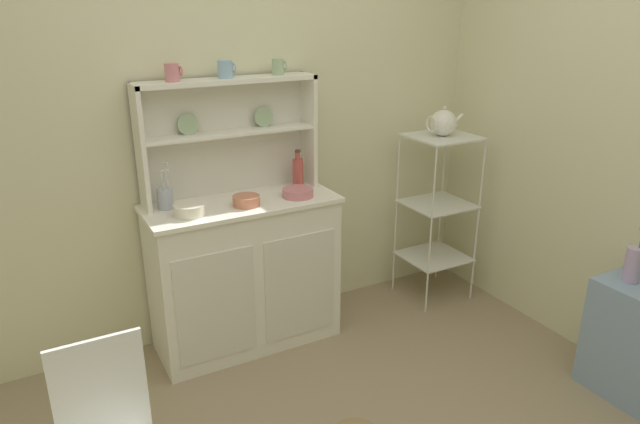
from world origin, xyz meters
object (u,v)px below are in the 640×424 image
bowl_mixing_large (190,210)px  hutch_shelf_unit (227,127)px  flower_vase (634,261)px  jam_bottle (298,172)px  bakers_rack (438,199)px  utensil_jar (165,198)px  hutch_cabinet (245,272)px  cup_rose_0 (172,72)px  porcelain_teapot (443,123)px

bowl_mixing_large → hutch_shelf_unit: bearing=37.7°
bowl_mixing_large → flower_vase: flower_vase is taller
bowl_mixing_large → jam_bottle: size_ratio=0.73×
bowl_mixing_large → flower_vase: 2.19m
bakers_rack → utensil_jar: (-1.70, 0.15, 0.24)m
hutch_shelf_unit → jam_bottle: 0.49m
jam_bottle → hutch_cabinet: bearing=-167.4°
cup_rose_0 → utensil_jar: size_ratio=0.36×
hutch_cabinet → jam_bottle: (0.39, 0.09, 0.51)m
hutch_shelf_unit → porcelain_teapot: size_ratio=3.87×
cup_rose_0 → utensil_jar: cup_rose_0 is taller
hutch_cabinet → hutch_shelf_unit: hutch_shelf_unit is taller
flower_vase → utensil_jar: bearing=144.0°
cup_rose_0 → utensil_jar: (-0.10, -0.04, -0.63)m
hutch_cabinet → porcelain_teapot: porcelain_teapot is taller
utensil_jar → porcelain_teapot: (1.70, -0.15, 0.26)m
flower_vase → bakers_rack: bearing=98.8°
porcelain_teapot → flower_vase: (0.19, -1.23, -0.48)m
jam_bottle → flower_vase: (1.12, -1.38, -0.25)m
bakers_rack → flower_vase: bearing=-81.2°
hutch_shelf_unit → cup_rose_0: size_ratio=10.97×
cup_rose_0 → bowl_mixing_large: size_ratio=0.56×
bakers_rack → jam_bottle: (-0.93, 0.16, 0.27)m
hutch_cabinet → flower_vase: bearing=-40.7°
hutch_cabinet → porcelain_teapot: (1.31, -0.07, 0.74)m
bakers_rack → cup_rose_0: cup_rose_0 is taller
bakers_rack → jam_bottle: bakers_rack is taller
hutch_cabinet → bakers_rack: (1.32, -0.07, 0.24)m
jam_bottle → porcelain_teapot: bearing=-9.6°
porcelain_teapot → flower_vase: size_ratio=0.75×
hutch_shelf_unit → flower_vase: hutch_shelf_unit is taller
cup_rose_0 → flower_vase: bearing=-38.4°
jam_bottle → utensil_jar: utensil_jar is taller
cup_rose_0 → bowl_mixing_large: cup_rose_0 is taller
hutch_cabinet → bakers_rack: bearing=-3.0°
hutch_cabinet → utensil_jar: size_ratio=4.25×
hutch_cabinet → flower_vase: size_ratio=3.12×
bowl_mixing_large → flower_vase: size_ratio=0.48×
jam_bottle → bakers_rack: bearing=-9.5°
utensil_jar → flower_vase: size_ratio=0.74×
hutch_shelf_unit → bowl_mixing_large: size_ratio=6.11×
utensil_jar → porcelain_teapot: porcelain_teapot is taller
hutch_cabinet → bowl_mixing_large: (-0.31, -0.07, 0.45)m
hutch_shelf_unit → utensil_jar: 0.51m
bakers_rack → utensil_jar: 1.73m
cup_rose_0 → porcelain_teapot: bearing=-6.9°
porcelain_teapot → bowl_mixing_large: bearing=-179.9°
jam_bottle → bowl_mixing_large: bearing=-167.0°
utensil_jar → porcelain_teapot: size_ratio=0.98×
hutch_cabinet → flower_vase: flower_vase is taller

